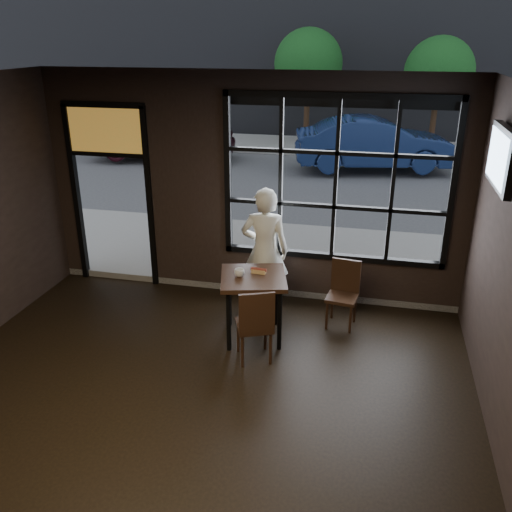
% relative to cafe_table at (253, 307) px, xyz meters
% --- Properties ---
extents(floor, '(6.00, 7.00, 0.02)m').
position_rel_cafe_table_xyz_m(floor, '(-0.35, -2.26, -0.44)').
color(floor, black).
rests_on(floor, ground).
extents(ceiling, '(6.00, 7.00, 0.02)m').
position_rel_cafe_table_xyz_m(ceiling, '(-0.35, -2.26, 2.78)').
color(ceiling, black).
rests_on(ceiling, ground).
extents(window_frame, '(3.06, 0.12, 2.28)m').
position_rel_cafe_table_xyz_m(window_frame, '(0.85, 1.24, 1.37)').
color(window_frame, black).
rests_on(window_frame, ground).
extents(stained_transom, '(1.20, 0.06, 0.70)m').
position_rel_cafe_table_xyz_m(stained_transom, '(-2.45, 1.24, 1.92)').
color(stained_transom, orange).
rests_on(stained_transom, ground).
extents(street_asphalt, '(60.00, 41.00, 0.04)m').
position_rel_cafe_table_xyz_m(street_asphalt, '(-0.35, 21.74, -0.45)').
color(street_asphalt, '#545456').
rests_on(street_asphalt, ground).
extents(cafe_table, '(0.97, 0.97, 0.86)m').
position_rel_cafe_table_xyz_m(cafe_table, '(0.00, 0.00, 0.00)').
color(cafe_table, black).
rests_on(cafe_table, floor).
extents(chair_near, '(0.54, 0.54, 0.95)m').
position_rel_cafe_table_xyz_m(chair_near, '(0.12, -0.48, 0.04)').
color(chair_near, black).
rests_on(chair_near, floor).
extents(chair_window, '(0.43, 0.43, 0.89)m').
position_rel_cafe_table_xyz_m(chair_window, '(1.07, 0.54, 0.01)').
color(chair_window, black).
rests_on(chair_window, floor).
extents(man, '(0.68, 0.48, 1.78)m').
position_rel_cafe_table_xyz_m(man, '(-0.02, 0.76, 0.46)').
color(man, white).
rests_on(man, floor).
extents(hotdog, '(0.21, 0.10, 0.06)m').
position_rel_cafe_table_xyz_m(hotdog, '(0.05, 0.10, 0.45)').
color(hotdog, tan).
rests_on(hotdog, cafe_table).
extents(cup, '(0.16, 0.16, 0.10)m').
position_rel_cafe_table_xyz_m(cup, '(-0.16, -0.05, 0.47)').
color(cup, silver).
rests_on(cup, cafe_table).
extents(tv, '(0.12, 1.03, 0.60)m').
position_rel_cafe_table_xyz_m(tv, '(2.58, -0.18, 2.05)').
color(tv, black).
rests_on(tv, wall_right).
extents(navy_car, '(4.53, 2.35, 1.42)m').
position_rel_cafe_table_xyz_m(navy_car, '(1.22, 9.47, 0.38)').
color(navy_car, '#14234C').
rests_on(navy_car, street_asphalt).
extents(maroon_car, '(4.70, 2.41, 1.53)m').
position_rel_cafe_table_xyz_m(maroon_car, '(-5.13, 9.69, 0.44)').
color(maroon_car, '#390E19').
rests_on(maroon_car, street_asphalt).
extents(tree_left, '(2.25, 2.25, 3.84)m').
position_rel_cafe_table_xyz_m(tree_left, '(-1.14, 12.87, 2.27)').
color(tree_left, '#332114').
rests_on(tree_left, street_asphalt).
extents(tree_right, '(2.11, 2.11, 3.60)m').
position_rel_cafe_table_xyz_m(tree_right, '(2.96, 12.25, 2.10)').
color(tree_right, '#332114').
rests_on(tree_right, street_asphalt).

